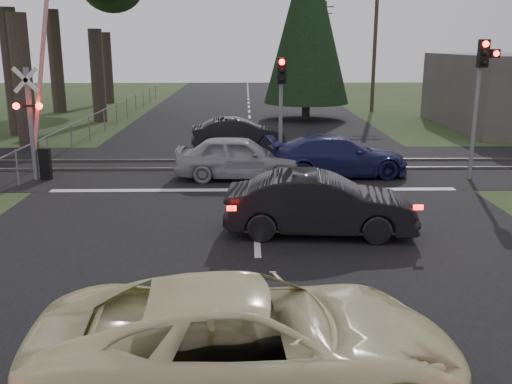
{
  "coord_description": "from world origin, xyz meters",
  "views": [
    {
      "loc": [
        -0.26,
        -9.52,
        4.57
      ],
      "look_at": [
        -0.03,
        2.99,
        1.3
      ],
      "focal_mm": 40.0,
      "sensor_mm": 36.0,
      "label": 1
    }
  ],
  "objects_px": {
    "crossing_signal": "(37,120)",
    "traffic_signal_center": "(281,95)",
    "utility_pole_mid": "(375,41)",
    "dark_car_far": "(238,134)",
    "dark_hatchback": "(320,204)",
    "traffic_signal_right": "(481,83)",
    "cream_coupe": "(250,342)",
    "utility_pole_far": "(325,42)",
    "blue_sedan": "(337,156)",
    "silver_car": "(239,157)"
  },
  "relations": [
    {
      "from": "crossing_signal",
      "to": "traffic_signal_center",
      "type": "height_order",
      "value": "crossing_signal"
    },
    {
      "from": "utility_pole_mid",
      "to": "dark_car_far",
      "type": "height_order",
      "value": "utility_pole_mid"
    },
    {
      "from": "dark_car_far",
      "to": "dark_hatchback",
      "type": "bearing_deg",
      "value": -174.52
    },
    {
      "from": "traffic_signal_center",
      "to": "traffic_signal_right",
      "type": "bearing_deg",
      "value": -10.41
    },
    {
      "from": "traffic_signal_right",
      "to": "utility_pole_mid",
      "type": "bearing_deg",
      "value": 87.34
    },
    {
      "from": "crossing_signal",
      "to": "traffic_signal_right",
      "type": "distance_m",
      "value": 14.88
    },
    {
      "from": "dark_car_far",
      "to": "cream_coupe",
      "type": "bearing_deg",
      "value": 176.35
    },
    {
      "from": "crossing_signal",
      "to": "dark_car_far",
      "type": "xyz_separation_m",
      "value": [
        6.7,
        5.81,
        -1.37
      ]
    },
    {
      "from": "cream_coupe",
      "to": "dark_car_far",
      "type": "bearing_deg",
      "value": -2.71
    },
    {
      "from": "traffic_signal_right",
      "to": "utility_pole_far",
      "type": "relative_size",
      "value": 0.52
    },
    {
      "from": "dark_hatchback",
      "to": "dark_car_far",
      "type": "height_order",
      "value": "dark_hatchback"
    },
    {
      "from": "traffic_signal_center",
      "to": "dark_hatchback",
      "type": "relative_size",
      "value": 0.89
    },
    {
      "from": "crossing_signal",
      "to": "utility_pole_far",
      "type": "height_order",
      "value": "utility_pole_far"
    },
    {
      "from": "traffic_signal_center",
      "to": "utility_pole_far",
      "type": "height_order",
      "value": "utility_pole_far"
    },
    {
      "from": "traffic_signal_right",
      "to": "blue_sedan",
      "type": "xyz_separation_m",
      "value": [
        -4.58,
        0.69,
        -2.6
      ]
    },
    {
      "from": "crossing_signal",
      "to": "traffic_signal_right",
      "type": "relative_size",
      "value": 1.48
    },
    {
      "from": "dark_hatchback",
      "to": "silver_car",
      "type": "relative_size",
      "value": 1.04
    },
    {
      "from": "utility_pole_far",
      "to": "cream_coupe",
      "type": "relative_size",
      "value": 1.6
    },
    {
      "from": "utility_pole_far",
      "to": "cream_coupe",
      "type": "height_order",
      "value": "utility_pole_far"
    },
    {
      "from": "dark_hatchback",
      "to": "silver_car",
      "type": "distance_m",
      "value": 6.32
    },
    {
      "from": "utility_pole_far",
      "to": "cream_coupe",
      "type": "distance_m",
      "value": 58.58
    },
    {
      "from": "utility_pole_far",
      "to": "silver_car",
      "type": "distance_m",
      "value": 46.23
    },
    {
      "from": "crossing_signal",
      "to": "traffic_signal_right",
      "type": "xyz_separation_m",
      "value": [
        14.82,
        -0.31,
        1.26
      ]
    },
    {
      "from": "cream_coupe",
      "to": "utility_pole_far",
      "type": "bearing_deg",
      "value": -12.39
    },
    {
      "from": "blue_sedan",
      "to": "silver_car",
      "type": "bearing_deg",
      "value": 89.56
    },
    {
      "from": "silver_car",
      "to": "blue_sedan",
      "type": "bearing_deg",
      "value": -82.34
    },
    {
      "from": "crossing_signal",
      "to": "cream_coupe",
      "type": "xyz_separation_m",
      "value": [
        7.05,
        -12.58,
        -1.28
      ]
    },
    {
      "from": "dark_car_far",
      "to": "traffic_signal_center",
      "type": "bearing_deg",
      "value": -166.99
    },
    {
      "from": "traffic_signal_center",
      "to": "blue_sedan",
      "type": "height_order",
      "value": "traffic_signal_center"
    },
    {
      "from": "dark_hatchback",
      "to": "dark_car_far",
      "type": "distance_m",
      "value": 11.94
    },
    {
      "from": "dark_hatchback",
      "to": "dark_car_far",
      "type": "relative_size",
      "value": 1.11
    },
    {
      "from": "cream_coupe",
      "to": "dark_hatchback",
      "type": "bearing_deg",
      "value": -18.71
    },
    {
      "from": "traffic_signal_right",
      "to": "traffic_signal_center",
      "type": "height_order",
      "value": "traffic_signal_right"
    },
    {
      "from": "utility_pole_mid",
      "to": "blue_sedan",
      "type": "relative_size",
      "value": 1.82
    },
    {
      "from": "traffic_signal_right",
      "to": "cream_coupe",
      "type": "xyz_separation_m",
      "value": [
        -7.77,
        -12.27,
        -2.53
      ]
    },
    {
      "from": "traffic_signal_center",
      "to": "utility_pole_far",
      "type": "relative_size",
      "value": 0.46
    },
    {
      "from": "cream_coupe",
      "to": "dark_hatchback",
      "type": "xyz_separation_m",
      "value": [
        1.77,
        6.64,
        -0.02
      ]
    },
    {
      "from": "utility_pole_mid",
      "to": "dark_car_far",
      "type": "xyz_separation_m",
      "value": [
        -9.08,
        -14.41,
        -4.04
      ]
    },
    {
      "from": "utility_pole_far",
      "to": "blue_sedan",
      "type": "relative_size",
      "value": 1.82
    },
    {
      "from": "blue_sedan",
      "to": "traffic_signal_center",
      "type": "bearing_deg",
      "value": 69.41
    },
    {
      "from": "silver_car",
      "to": "traffic_signal_center",
      "type": "bearing_deg",
      "value": -58.19
    },
    {
      "from": "traffic_signal_center",
      "to": "dark_hatchback",
      "type": "distance_m",
      "value": 7.16
    },
    {
      "from": "traffic_signal_right",
      "to": "traffic_signal_center",
      "type": "bearing_deg",
      "value": 169.59
    },
    {
      "from": "traffic_signal_center",
      "to": "blue_sedan",
      "type": "distance_m",
      "value": 2.91
    },
    {
      "from": "cream_coupe",
      "to": "dark_car_far",
      "type": "xyz_separation_m",
      "value": [
        -0.35,
        18.39,
        -0.1
      ]
    },
    {
      "from": "dark_hatchback",
      "to": "silver_car",
      "type": "xyz_separation_m",
      "value": [
        -2.03,
        5.99,
        -0.01
      ]
    },
    {
      "from": "dark_hatchback",
      "to": "traffic_signal_center",
      "type": "bearing_deg",
      "value": 9.17
    },
    {
      "from": "traffic_signal_center",
      "to": "dark_hatchback",
      "type": "height_order",
      "value": "traffic_signal_center"
    },
    {
      "from": "traffic_signal_center",
      "to": "blue_sedan",
      "type": "bearing_deg",
      "value": -14.6
    },
    {
      "from": "traffic_signal_center",
      "to": "utility_pole_far",
      "type": "xyz_separation_m",
      "value": [
        7.5,
        44.32,
        1.92
      ]
    }
  ]
}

